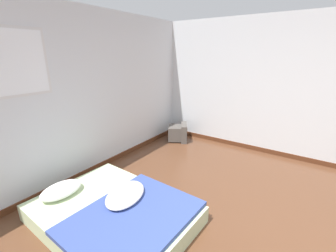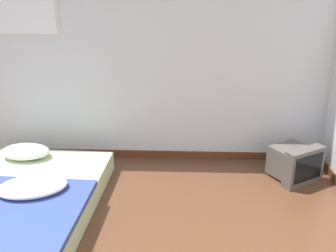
{
  "view_description": "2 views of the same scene",
  "coord_description": "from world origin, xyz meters",
  "views": [
    {
      "loc": [
        -1.58,
        -0.06,
        1.94
      ],
      "look_at": [
        1.34,
        1.94,
        0.78
      ],
      "focal_mm": 24.0,
      "sensor_mm": 36.0,
      "label": 1
    },
    {
      "loc": [
        1.36,
        -1.15,
        1.98
      ],
      "look_at": [
        1.23,
        2.03,
        0.76
      ],
      "focal_mm": 40.0,
      "sensor_mm": 36.0,
      "label": 2
    }
  ],
  "objects": [
    {
      "name": "mattress_bed",
      "position": [
        -0.12,
        1.72,
        0.14
      ],
      "size": [
        1.43,
        1.89,
        0.36
      ],
      "color": "beige",
      "rests_on": "ground_plane"
    },
    {
      "name": "wall_back",
      "position": [
        -0.0,
        2.97,
        1.29
      ],
      "size": [
        8.37,
        0.08,
        2.6
      ],
      "color": "silver",
      "rests_on": "ground_plane"
    },
    {
      "name": "crt_tv",
      "position": [
        2.56,
        2.48,
        0.19
      ],
      "size": [
        0.58,
        0.57,
        0.4
      ],
      "color": "#56514C",
      "rests_on": "ground_plane"
    }
  ]
}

